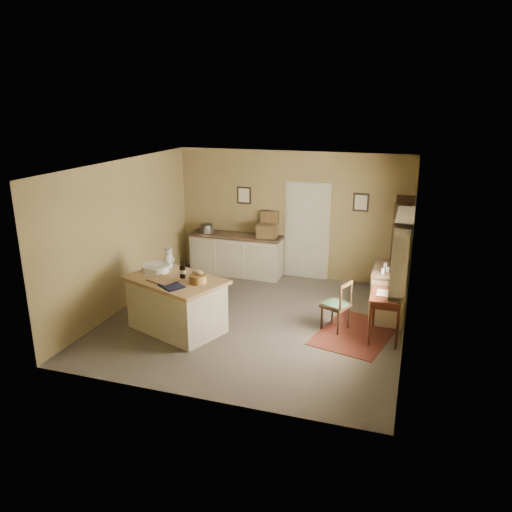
{
  "coord_description": "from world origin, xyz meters",
  "views": [
    {
      "loc": [
        2.49,
        -7.61,
        3.7
      ],
      "look_at": [
        -0.01,
        0.11,
        1.15
      ],
      "focal_mm": 35.0,
      "sensor_mm": 36.0,
      "label": 1
    }
  ],
  "objects": [
    {
      "name": "ground",
      "position": [
        0.0,
        0.0,
        0.0
      ],
      "size": [
        5.0,
        5.0,
        0.0
      ],
      "primitive_type": "plane",
      "color": "brown",
      "rests_on": "ground"
    },
    {
      "name": "wall_back",
      "position": [
        0.0,
        2.5,
        1.35
      ],
      "size": [
        5.0,
        0.1,
        2.7
      ],
      "primitive_type": "cube",
      "color": "olive",
      "rests_on": "ground"
    },
    {
      "name": "wall_front",
      "position": [
        0.0,
        -2.5,
        1.35
      ],
      "size": [
        5.0,
        0.1,
        2.7
      ],
      "primitive_type": "cube",
      "color": "olive",
      "rests_on": "ground"
    },
    {
      "name": "wall_left",
      "position": [
        -2.5,
        0.0,
        1.35
      ],
      "size": [
        0.1,
        5.0,
        2.7
      ],
      "primitive_type": "cube",
      "color": "olive",
      "rests_on": "ground"
    },
    {
      "name": "wall_right",
      "position": [
        2.5,
        0.0,
        1.35
      ],
      "size": [
        0.1,
        5.0,
        2.7
      ],
      "primitive_type": "cube",
      "color": "olive",
      "rests_on": "ground"
    },
    {
      "name": "ceiling",
      "position": [
        0.0,
        0.0,
        2.7
      ],
      "size": [
        5.0,
        5.0,
        0.0
      ],
      "primitive_type": "plane",
      "color": "silver",
      "rests_on": "wall_back"
    },
    {
      "name": "door",
      "position": [
        0.35,
        2.47,
        1.05
      ],
      "size": [
        0.97,
        0.06,
        2.11
      ],
      "primitive_type": "cube",
      "color": "#BBBA9F",
      "rests_on": "ground"
    },
    {
      "name": "framed_prints",
      "position": [
        0.2,
        2.48,
        1.72
      ],
      "size": [
        2.82,
        0.02,
        0.38
      ],
      "color": "black",
      "rests_on": "ground"
    },
    {
      "name": "window",
      "position": [
        2.42,
        -0.2,
        1.55
      ],
      "size": [
        0.25,
        1.99,
        1.12
      ],
      "color": "beige",
      "rests_on": "ground"
    },
    {
      "name": "work_island",
      "position": [
        -1.13,
        -0.73,
        0.48
      ],
      "size": [
        1.83,
        1.51,
        1.2
      ],
      "rotation": [
        0.0,
        0.0,
        -0.36
      ],
      "color": "beige",
      "rests_on": "ground"
    },
    {
      "name": "sideboard",
      "position": [
        -1.13,
        2.2,
        0.48
      ],
      "size": [
        2.03,
        0.58,
        1.18
      ],
      "color": "beige",
      "rests_on": "ground"
    },
    {
      "name": "rug",
      "position": [
        1.75,
        0.03,
        0.0
      ],
      "size": [
        1.44,
        1.81,
        0.01
      ],
      "primitive_type": "cube",
      "rotation": [
        0.0,
        0.0,
        -0.24
      ],
      "color": "#4A2012",
      "rests_on": "ground"
    },
    {
      "name": "writing_desk",
      "position": [
        2.2,
        0.03,
        0.66
      ],
      "size": [
        0.49,
        0.81,
        0.82
      ],
      "color": "black",
      "rests_on": "ground"
    },
    {
      "name": "desk_chair",
      "position": [
        1.39,
        0.1,
        0.43
      ],
      "size": [
        0.52,
        0.52,
        0.85
      ],
      "primitive_type": null,
      "rotation": [
        0.0,
        0.0,
        -0.41
      ],
      "color": "black",
      "rests_on": "ground"
    },
    {
      "name": "right_cabinet",
      "position": [
        2.2,
        0.9,
        0.46
      ],
      "size": [
        0.6,
        1.07,
        0.99
      ],
      "color": "beige",
      "rests_on": "ground"
    },
    {
      "name": "shelving_unit",
      "position": [
        2.35,
        1.77,
        0.98
      ],
      "size": [
        0.33,
        0.88,
        1.96
      ],
      "color": "black",
      "rests_on": "ground"
    }
  ]
}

